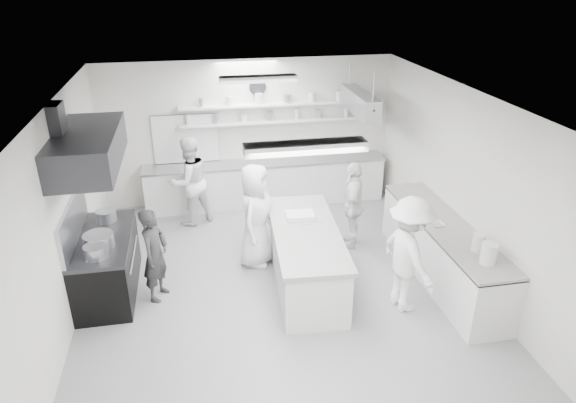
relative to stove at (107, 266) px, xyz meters
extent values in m
cube|color=#99979F|center=(2.60, -0.40, -0.46)|extent=(6.00, 7.00, 0.02)
cube|color=white|center=(2.60, -0.40, 2.56)|extent=(6.00, 7.00, 0.02)
cube|color=silver|center=(2.60, 3.10, 1.05)|extent=(6.00, 0.04, 3.00)
cube|color=silver|center=(2.60, -3.90, 1.05)|extent=(6.00, 0.04, 3.00)
cube|color=silver|center=(-0.40, -0.40, 1.05)|extent=(0.04, 7.00, 3.00)
cube|color=silver|center=(5.60, -0.40, 1.05)|extent=(0.04, 7.00, 3.00)
cube|color=black|center=(0.00, 0.00, 0.00)|extent=(0.80, 1.80, 0.90)
cube|color=#2A2A2E|center=(0.00, 0.00, 1.90)|extent=(0.85, 2.00, 0.50)
cube|color=silver|center=(2.90, 2.80, 0.01)|extent=(5.00, 0.60, 0.92)
cube|color=silver|center=(3.30, 2.97, 1.30)|extent=(4.20, 0.26, 0.04)
cube|color=silver|center=(3.30, 2.97, 1.65)|extent=(4.20, 0.26, 0.04)
cube|color=black|center=(1.30, 3.08, 1.00)|extent=(1.30, 0.04, 1.00)
cylinder|color=white|center=(2.80, 3.06, 2.00)|extent=(0.32, 0.05, 0.32)
cube|color=silver|center=(5.25, -0.60, 0.02)|extent=(0.74, 3.30, 0.94)
cube|color=#A8AAB0|center=(4.60, 2.00, 1.85)|extent=(0.30, 1.60, 0.40)
cube|color=silver|center=(2.60, -2.20, 2.49)|extent=(1.30, 0.25, 0.10)
cube|color=silver|center=(2.60, 1.40, 2.49)|extent=(1.30, 0.25, 0.10)
cube|color=silver|center=(3.05, -0.38, 0.01)|extent=(1.09, 2.54, 0.92)
cylinder|color=#A8AAB0|center=(0.00, -0.27, 0.58)|extent=(0.43, 0.43, 0.24)
imported|color=#2A2A2B|center=(0.76, -0.30, 0.29)|extent=(0.54, 0.64, 1.48)
imported|color=white|center=(1.32, 2.16, 0.43)|extent=(1.07, 1.00, 1.76)
imported|color=white|center=(2.37, 0.42, 0.44)|extent=(0.89, 1.03, 1.79)
imported|color=white|center=(4.14, 0.70, 0.35)|extent=(0.73, 1.02, 1.60)
imported|color=white|center=(4.36, -1.25, 0.44)|extent=(0.85, 1.25, 1.78)
imported|color=#A8AAB0|center=(3.11, -0.09, 0.49)|extent=(0.23, 0.23, 0.06)
imported|color=silver|center=(3.30, -0.05, 0.50)|extent=(0.25, 0.25, 0.06)
imported|color=silver|center=(5.08, -0.60, 0.52)|extent=(0.24, 0.24, 0.06)
camera|label=1|loc=(1.46, -7.16, 4.21)|focal=32.02mm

